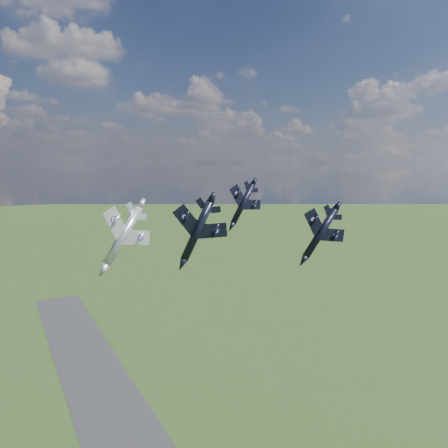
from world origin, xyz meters
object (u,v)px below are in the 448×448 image
jet_lead_navy (197,230)px  jet_high_navy (243,204)px  jet_right_navy (321,233)px  jet_left_silver (123,236)px

jet_lead_navy → jet_high_navy: (21.83, 21.79, 1.92)m
jet_right_navy → jet_high_navy: (-1.31, 26.73, 3.40)m
jet_lead_navy → jet_right_navy: (23.14, -4.94, -1.49)m
jet_high_navy → jet_left_silver: (-32.63, -13.38, -3.22)m
jet_left_silver → jet_lead_navy: bearing=-53.2°
jet_right_navy → jet_high_navy: bearing=104.7°
jet_high_navy → jet_lead_navy: bearing=-136.1°
jet_high_navy → jet_left_silver: jet_high_navy is taller
jet_right_navy → jet_high_navy: jet_high_navy is taller
jet_right_navy → jet_left_silver: size_ratio=0.88×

